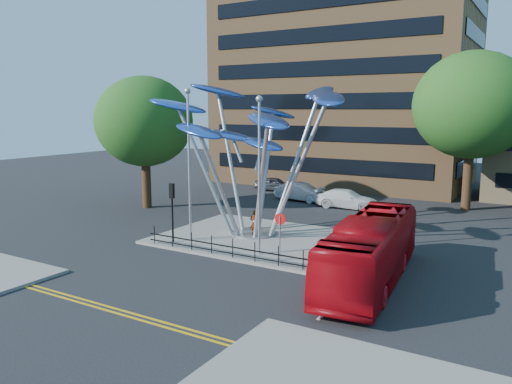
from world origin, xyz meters
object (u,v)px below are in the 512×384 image
Objects in this scene: tree_right at (473,105)px; pedestrian at (255,223)px; no_entry_sign_island at (280,228)px; street_lamp_right at (259,161)px; traffic_light_island at (172,200)px; red_bus at (371,250)px; parked_car_left at (275,184)px; street_lamp_left at (189,151)px; parked_car_right at (347,199)px; parked_car_mid at (301,192)px; tree_left at (144,122)px; leaf_sculpture at (253,124)px.

tree_right reaches higher than pedestrian.
no_entry_sign_island is at bearing -107.12° from tree_right.
street_lamp_right is 6.05m from traffic_light_island.
pedestrian is (-9.53, -16.07, -7.06)m from tree_right.
parked_car_left is at bearing 122.47° from red_bus.
street_lamp_left is (-12.50, -18.50, -2.68)m from tree_right.
traffic_light_island is at bearing 159.17° from parked_car_right.
parked_car_right is at bearing -105.44° from pedestrian.
tree_right is 7.35× the size of pedestrian.
parked_car_mid is 4.59m from parked_car_right.
parked_car_mid is (9.29, 8.91, -6.03)m from tree_left.
street_lamp_right is at bearing -155.23° from parked_car_mid.
street_lamp_left is 1.06× the size of street_lamp_right.
pedestrian is at bearing 149.89° from red_bus.
tree_left is 1.17× the size of street_lamp_left.
no_entry_sign_island is 4.84m from red_bus.
street_lamp_right is at bearing -55.09° from leaf_sculpture.
street_lamp_right is 2.14× the size of parked_car_left.
leaf_sculpture is at bearing 124.91° from street_lamp_right.
street_lamp_right is at bearing 179.05° from parked_car_right.
pedestrian is (2.97, 2.43, -4.38)m from street_lamp_left.
parked_car_right is (-8.21, -4.00, -7.31)m from tree_right.
street_lamp_right reaches higher than red_bus.
parked_car_mid is (-12.71, -3.09, -7.27)m from tree_right.
tree_right is 25.09m from tree_left.
street_lamp_left is at bearing 159.86° from parked_car_right.
parked_car_right is (4.79, 15.50, -1.89)m from traffic_light_island.
traffic_light_island is at bearing -123.69° from tree_right.
street_lamp_left is 3.59× the size of no_entry_sign_island.
pedestrian is (-8.35, 3.76, -0.52)m from red_bus.
parked_car_right is (-0.71, 15.00, -4.37)m from street_lamp_right.
tree_right is at bearing 56.69° from leaf_sculpture.
street_lamp_left is at bearing -127.40° from leaf_sculpture.
traffic_light_island is 0.88× the size of parked_car_left.
no_entry_sign_island is 0.53× the size of parked_car_mid.
leaf_sculpture reaches higher than traffic_light_island.
tree_left reaches higher than parked_car_right.
parked_car_right is (9.00, -4.45, 0.06)m from parked_car_left.
street_lamp_right is at bearing 115.54° from pedestrian.
street_lamp_right is 15.64m from parked_car_right.
tree_left is at bearing 116.46° from parked_car_right.
no_entry_sign_island is (6.50, -0.98, -3.54)m from street_lamp_left.
street_lamp_left is 16.08m from parked_car_mid.
leaf_sculpture reaches higher than street_lamp_left.
red_bus is at bearing -20.63° from tree_left.
traffic_light_island is 7.05m from no_entry_sign_island.
red_bus is 2.31× the size of parked_car_mid.
parked_car_left is 5.73m from parked_car_mid.
traffic_light_island is at bearing -174.81° from street_lamp_right.
tree_left is 14.68m from parked_car_left.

